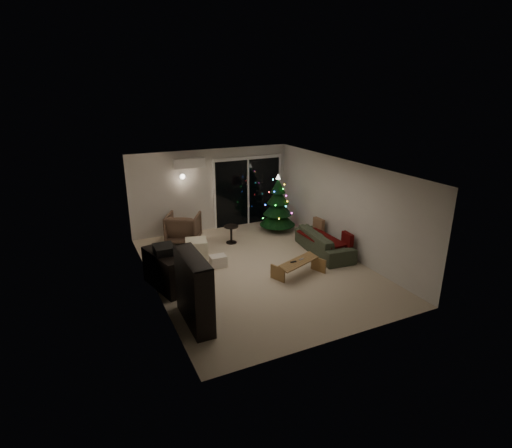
{
  "coord_description": "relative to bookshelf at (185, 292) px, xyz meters",
  "views": [
    {
      "loc": [
        -3.86,
        -8.07,
        4.25
      ],
      "look_at": [
        0.1,
        0.3,
        1.05
      ],
      "focal_mm": 28.0,
      "sensor_mm": 36.0,
      "label": 1
    }
  ],
  "objects": [
    {
      "name": "room",
      "position": [
        2.71,
        3.12,
        0.34
      ],
      "size": [
        6.5,
        7.51,
        2.6
      ],
      "color": "beige",
      "rests_on": "ground"
    },
    {
      "name": "bookshelf",
      "position": [
        0.0,
        0.0,
        0.0
      ],
      "size": [
        0.48,
        1.39,
        1.36
      ],
      "primitive_type": null,
      "rotation": [
        0.0,
        0.0,
        -0.1
      ],
      "color": "black",
      "rests_on": "floor"
    },
    {
      "name": "media_cabinet",
      "position": [
        0.0,
        1.61,
        -0.27
      ],
      "size": [
        0.8,
        1.4,
        0.83
      ],
      "primitive_type": "cube",
      "rotation": [
        0.0,
        0.0,
        0.24
      ],
      "color": "black",
      "rests_on": "floor"
    },
    {
      "name": "stereo",
      "position": [
        0.0,
        1.61,
        0.24
      ],
      "size": [
        0.42,
        0.5,
        0.18
      ],
      "primitive_type": "cube",
      "color": "black",
      "rests_on": "media_cabinet"
    },
    {
      "name": "armchair",
      "position": [
        1.11,
        4.17,
        -0.26
      ],
      "size": [
        1.23,
        1.24,
        0.84
      ],
      "primitive_type": "imported",
      "rotation": [
        0.0,
        0.0,
        2.64
      ],
      "color": "brown",
      "rests_on": "floor"
    },
    {
      "name": "ottoman",
      "position": [
        1.1,
        2.91,
        -0.43
      ],
      "size": [
        0.66,
        0.66,
        0.49
      ],
      "primitive_type": "cube",
      "rotation": [
        0.0,
        0.0,
        -0.24
      ],
      "color": "#FAF5CE",
      "rests_on": "floor"
    },
    {
      "name": "cardboard_box_a",
      "position": [
        0.38,
        1.72,
        -0.54
      ],
      "size": [
        0.47,
        0.42,
        0.28
      ],
      "primitive_type": "cube",
      "rotation": [
        0.0,
        0.0,
        0.39
      ],
      "color": "silver",
      "rests_on": "floor"
    },
    {
      "name": "cardboard_box_b",
      "position": [
        1.42,
        2.16,
        -0.54
      ],
      "size": [
        0.41,
        0.31,
        0.28
      ],
      "primitive_type": "cube",
      "rotation": [
        0.0,
        0.0,
        -0.03
      ],
      "color": "silver",
      "rests_on": "floor"
    },
    {
      "name": "side_table",
      "position": [
        2.31,
        3.49,
        -0.42
      ],
      "size": [
        0.54,
        0.54,
        0.51
      ],
      "primitive_type": "cylinder",
      "rotation": [
        0.0,
        0.0,
        0.4
      ],
      "color": "black",
      "rests_on": "floor"
    },
    {
      "name": "floor_lamp",
      "position": [
        1.36,
        4.92,
        0.21
      ],
      "size": [
        0.28,
        0.28,
        1.77
      ],
      "primitive_type": "cylinder",
      "color": "black",
      "rests_on": "floor"
    },
    {
      "name": "sofa",
      "position": [
        4.3,
        1.77,
        -0.38
      ],
      "size": [
        1.02,
        2.11,
        0.59
      ],
      "primitive_type": "imported",
      "rotation": [
        0.0,
        0.0,
        1.46
      ],
      "color": "#4C5942",
      "rests_on": "floor"
    },
    {
      "name": "sofa_throw",
      "position": [
        4.2,
        1.77,
        -0.25
      ],
      "size": [
        0.64,
        1.47,
        0.05
      ],
      "primitive_type": "cube",
      "color": "#430B0C",
      "rests_on": "sofa"
    },
    {
      "name": "cushion_a",
      "position": [
        4.55,
        2.42,
        -0.14
      ],
      "size": [
        0.15,
        0.4,
        0.39
      ],
      "primitive_type": "cube",
      "rotation": [
        0.0,
        0.0,
        0.09
      ],
      "color": "#876043",
      "rests_on": "sofa"
    },
    {
      "name": "cushion_b",
      "position": [
        4.55,
        1.12,
        -0.14
      ],
      "size": [
        0.14,
        0.4,
        0.39
      ],
      "primitive_type": "cube",
      "rotation": [
        0.0,
        0.0,
        -0.07
      ],
      "color": "#430B0C",
      "rests_on": "sofa"
    },
    {
      "name": "coffee_table",
      "position": [
        2.96,
        0.85,
        -0.49
      ],
      "size": [
        1.25,
        0.81,
        0.37
      ],
      "primitive_type": null,
      "rotation": [
        0.0,
        0.0,
        0.37
      ],
      "color": "#9C6F3C",
      "rests_on": "floor"
    },
    {
      "name": "remote_a",
      "position": [
        2.81,
        0.85,
        -0.3
      ],
      "size": [
        0.15,
        0.04,
        0.02
      ],
      "primitive_type": "cube",
      "color": "black",
      "rests_on": "coffee_table"
    },
    {
      "name": "remote_b",
      "position": [
        3.06,
        0.9,
        -0.3
      ],
      "size": [
        0.14,
        0.08,
        0.02
      ],
      "primitive_type": "cube",
      "rotation": [
        0.0,
        0.0,
        0.35
      ],
      "color": "slate",
      "rests_on": "coffee_table"
    },
    {
      "name": "christmas_tree",
      "position": [
        3.99,
        3.83,
        0.21
      ],
      "size": [
        1.13,
        1.13,
        1.78
      ],
      "primitive_type": "cone",
      "rotation": [
        0.0,
        0.0,
        -0.02
      ],
      "color": "#0F3917",
      "rests_on": "floor"
    }
  ]
}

